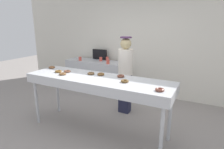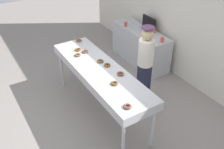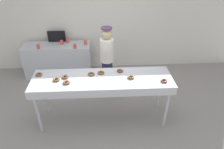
# 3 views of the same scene
# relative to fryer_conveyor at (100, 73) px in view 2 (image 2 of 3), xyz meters

# --- Properties ---
(ground_plane) EXTENTS (16.00, 16.00, 0.00)m
(ground_plane) POSITION_rel_fryer_conveyor_xyz_m (0.00, 0.00, -0.94)
(ground_plane) COLOR gray
(back_wall) EXTENTS (8.00, 0.12, 3.27)m
(back_wall) POSITION_rel_fryer_conveyor_xyz_m (0.00, 2.30, 0.69)
(back_wall) COLOR silver
(back_wall) RESTS_ON ground
(fryer_conveyor) EXTENTS (2.64, 0.75, 1.03)m
(fryer_conveyor) POSITION_rel_fryer_conveyor_xyz_m (0.00, 0.00, 0.00)
(fryer_conveyor) COLOR #B7BABF
(fryer_conveyor) RESTS_ON ground
(chocolate_donut_0) EXTENTS (0.14, 0.14, 0.04)m
(chocolate_donut_0) POSITION_rel_fryer_conveyor_xyz_m (-0.69, 0.05, 0.10)
(chocolate_donut_0) COLOR brown
(chocolate_donut_0) RESTS_ON fryer_conveyor
(chocolate_donut_1) EXTENTS (0.16, 0.16, 0.04)m
(chocolate_donut_1) POSITION_rel_fryer_conveyor_xyz_m (-1.20, 0.16, 0.10)
(chocolate_donut_1) COLOR brown
(chocolate_donut_1) RESTS_ON fryer_conveyor
(chocolate_donut_2) EXTENTS (0.13, 0.13, 0.04)m
(chocolate_donut_2) POSITION_rel_fryer_conveyor_xyz_m (1.13, -0.18, 0.10)
(chocolate_donut_2) COLOR brown
(chocolate_donut_2) RESTS_ON fryer_conveyor
(chocolate_donut_3) EXTENTS (0.13, 0.13, 0.04)m
(chocolate_donut_3) POSITION_rel_fryer_conveyor_xyz_m (-0.84, -0.03, 0.10)
(chocolate_donut_3) COLOR brown
(chocolate_donut_3) RESTS_ON fryer_conveyor
(chocolate_donut_4) EXTENTS (0.16, 0.16, 0.04)m
(chocolate_donut_4) POSITION_rel_fryer_conveyor_xyz_m (-0.21, 0.13, 0.10)
(chocolate_donut_4) COLOR brown
(chocolate_donut_4) RESTS_ON fryer_conveyor
(chocolate_donut_5) EXTENTS (0.17, 0.17, 0.04)m
(chocolate_donut_5) POSITION_rel_fryer_conveyor_xyz_m (0.54, -0.03, 0.10)
(chocolate_donut_5) COLOR brown
(chocolate_donut_5) RESTS_ON fryer_conveyor
(chocolate_donut_6) EXTENTS (0.17, 0.17, 0.04)m
(chocolate_donut_6) POSITION_rel_fryer_conveyor_xyz_m (0.35, 0.21, 0.10)
(chocolate_donut_6) COLOR brown
(chocolate_donut_6) RESTS_ON fryer_conveyor
(chocolate_donut_7) EXTENTS (0.18, 0.18, 0.04)m
(chocolate_donut_7) POSITION_rel_fryer_conveyor_xyz_m (-0.02, 0.16, 0.10)
(chocolate_donut_7) COLOR brown
(chocolate_donut_7) RESTS_ON fryer_conveyor
(chocolate_donut_8) EXTENTS (0.18, 0.18, 0.04)m
(chocolate_donut_8) POSITION_rel_fryer_conveyor_xyz_m (-0.64, -0.14, 0.10)
(chocolate_donut_8) COLOR brown
(chocolate_donut_8) RESTS_ON fryer_conveyor
(worker_baker) EXTENTS (0.30, 0.30, 1.67)m
(worker_baker) POSITION_rel_fryer_conveyor_xyz_m (0.12, 0.95, -0.01)
(worker_baker) COLOR #20223B
(worker_baker) RESTS_ON ground
(prep_counter) EXTENTS (1.77, 0.56, 0.90)m
(prep_counter) POSITION_rel_fryer_conveyor_xyz_m (-1.19, 1.85, -0.49)
(prep_counter) COLOR #B7BABF
(prep_counter) RESTS_ON ground
(paper_cup_0) EXTENTS (0.08, 0.08, 0.11)m
(paper_cup_0) POSITION_rel_fryer_conveyor_xyz_m (-1.04, 1.89, 0.01)
(paper_cup_0) COLOR #CC4C3F
(paper_cup_0) RESTS_ON prep_counter
(paper_cup_1) EXTENTS (0.08, 0.08, 0.11)m
(paper_cup_1) POSITION_rel_fryer_conveyor_xyz_m (-1.59, 1.66, 0.01)
(paper_cup_1) COLOR #CC4C3F
(paper_cup_1) RESTS_ON prep_counter
(paper_cup_2) EXTENTS (0.08, 0.08, 0.11)m
(paper_cup_2) POSITION_rel_fryer_conveyor_xyz_m (-0.90, 2.01, 0.01)
(paper_cup_2) COLOR #CC4C3F
(paper_cup_2) RESTS_ON prep_counter
(paper_cup_3) EXTENTS (0.08, 0.08, 0.11)m
(paper_cup_3) POSITION_rel_fryer_conveyor_xyz_m (-0.67, 1.63, 0.01)
(paper_cup_3) COLOR #CC4C3F
(paper_cup_3) RESTS_ON prep_counter
(paper_cup_4) EXTENTS (0.08, 0.08, 0.11)m
(paper_cup_4) POSITION_rel_fryer_conveyor_xyz_m (-0.42, 1.85, 0.01)
(paper_cup_4) COLOR #CC4C3F
(paper_cup_4) RESTS_ON prep_counter
(menu_display) EXTENTS (0.47, 0.04, 0.30)m
(menu_display) POSITION_rel_fryer_conveyor_xyz_m (-1.19, 2.08, 0.10)
(menu_display) COLOR black
(menu_display) RESTS_ON prep_counter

